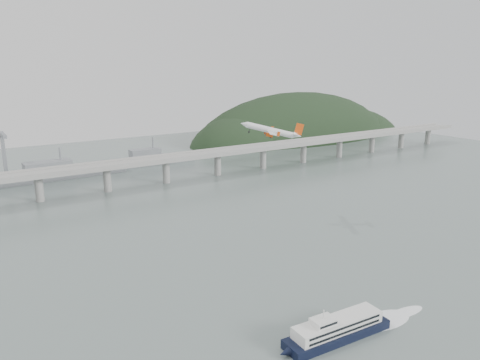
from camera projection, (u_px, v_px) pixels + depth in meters
ground at (303, 278)px, 220.92m from camera, size 900.00×900.00×0.00m
bridge at (142, 165)px, 378.66m from camera, size 800.00×22.00×23.90m
headland at (304, 150)px, 645.76m from camera, size 365.00×155.00×156.00m
ferry at (337, 329)px, 171.99m from camera, size 71.71×14.56×13.52m
airliner at (272, 131)px, 275.95m from camera, size 33.85×32.18×11.64m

